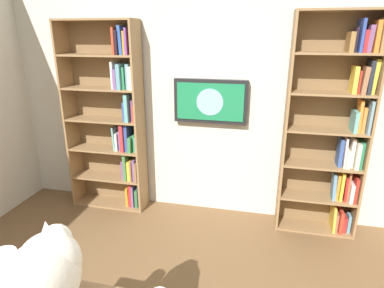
{
  "coord_description": "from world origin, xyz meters",
  "views": [
    {
      "loc": [
        -0.57,
        1.09,
        1.92
      ],
      "look_at": [
        -0.05,
        -1.14,
        1.14
      ],
      "focal_mm": 30.26,
      "sensor_mm": 36.0,
      "label": 1
    }
  ],
  "objects_px": {
    "wall_mounted_tv": "(210,101)",
    "bookshelf_right": "(114,120)",
    "paper_towel_roll": "(8,277)",
    "bookshelf_left": "(335,130)",
    "cat": "(39,281)"
  },
  "relations": [
    {
      "from": "bookshelf_right",
      "to": "paper_towel_roll",
      "type": "distance_m",
      "value": 2.25
    },
    {
      "from": "wall_mounted_tv",
      "to": "paper_towel_roll",
      "type": "distance_m",
      "value": 2.36
    },
    {
      "from": "bookshelf_right",
      "to": "paper_towel_roll",
      "type": "height_order",
      "value": "bookshelf_right"
    },
    {
      "from": "bookshelf_left",
      "to": "bookshelf_right",
      "type": "distance_m",
      "value": 2.26
    },
    {
      "from": "paper_towel_roll",
      "to": "wall_mounted_tv",
      "type": "bearing_deg",
      "value": -103.2
    },
    {
      "from": "wall_mounted_tv",
      "to": "bookshelf_right",
      "type": "bearing_deg",
      "value": 4.53
    },
    {
      "from": "wall_mounted_tv",
      "to": "cat",
      "type": "xyz_separation_m",
      "value": [
        0.32,
        2.32,
        -0.32
      ]
    },
    {
      "from": "bookshelf_right",
      "to": "paper_towel_roll",
      "type": "bearing_deg",
      "value": 103.38
    },
    {
      "from": "bookshelf_right",
      "to": "paper_towel_roll",
      "type": "relative_size",
      "value": 7.86
    },
    {
      "from": "bookshelf_left",
      "to": "paper_towel_roll",
      "type": "relative_size",
      "value": 8.08
    },
    {
      "from": "cat",
      "to": "paper_towel_roll",
      "type": "bearing_deg",
      "value": -13.87
    },
    {
      "from": "bookshelf_left",
      "to": "paper_towel_roll",
      "type": "bearing_deg",
      "value": 51.31
    },
    {
      "from": "bookshelf_left",
      "to": "bookshelf_right",
      "type": "xyz_separation_m",
      "value": [
        2.26,
        -0.0,
        -0.04
      ]
    },
    {
      "from": "cat",
      "to": "paper_towel_roll",
      "type": "relative_size",
      "value": 2.41
    },
    {
      "from": "bookshelf_right",
      "to": "wall_mounted_tv",
      "type": "height_order",
      "value": "bookshelf_right"
    }
  ]
}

